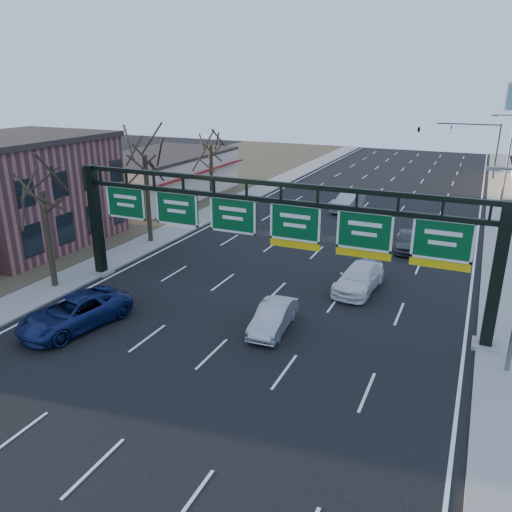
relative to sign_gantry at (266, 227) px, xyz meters
The scene contains 18 objects.
ground 9.24m from the sign_gantry, 91.15° to the right, with size 160.00×160.00×0.00m, color black.
sidewalk_left 18.24m from the sign_gantry, 137.20° to the left, with size 3.00×120.00×0.12m, color gray.
sidewalk_right 18.02m from the sign_gantry, 43.51° to the left, with size 3.00×120.00×0.12m, color gray.
dirt_strip_left 28.25m from the sign_gantry, 154.50° to the left, with size 21.00×120.00×0.06m, color #473D2B.
lane_markings 12.86m from the sign_gantry, 90.76° to the left, with size 21.60×120.00×0.01m, color white.
sign_gantry is the anchor object (origin of this frame).
brick_block 21.87m from the sign_gantry, behind, with size 10.40×12.40×8.30m.
cream_strip 30.24m from the sign_gantry, 135.86° to the left, with size 10.90×18.40×4.70m.
tree_gantry 13.53m from the sign_gantry, 166.97° to the right, with size 3.60×3.60×8.48m.
tree_mid 15.08m from the sign_gantry, 151.63° to the left, with size 3.60×3.60×9.24m.
tree_far 21.57m from the sign_gantry, 127.32° to the left, with size 3.60×3.60×8.86m.
streetlight_far 34.29m from the sign_gantry, 68.96° to the left, with size 2.15×0.22×9.00m.
traffic_signal_mast 47.33m from the sign_gantry, 83.29° to the left, with size 10.16×0.54×7.00m.
car_blue_suv 10.96m from the sign_gantry, 140.52° to the right, with size 2.75×5.96×1.66m, color navy.
car_silver_sedan 4.94m from the sign_gantry, 59.08° to the right, with size 1.48×4.25×1.40m, color #9D9DA1.
car_white_wagon 7.30m from the sign_gantry, 45.76° to the left, with size 2.12×5.23×1.52m, color white.
car_grey_far 15.13m from the sign_gantry, 66.30° to the left, with size 1.74×4.31×1.47m, color #424648.
car_silver_distant 23.64m from the sign_gantry, 93.19° to the left, with size 1.77×5.07×1.67m, color #A9A8AD.
Camera 1 is at (10.40, -15.87, 12.19)m, focal length 35.00 mm.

